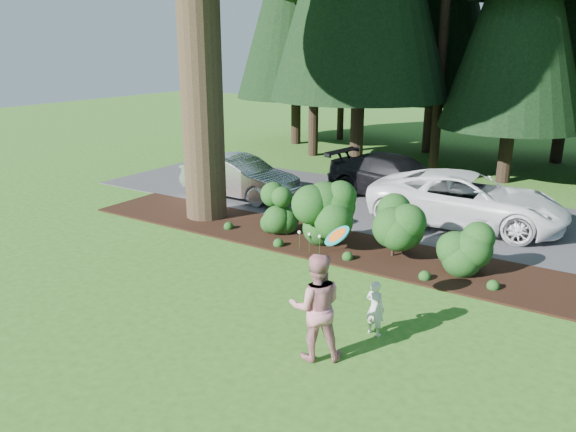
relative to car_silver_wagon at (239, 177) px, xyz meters
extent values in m
plane|color=#2E5F1B|center=(5.15, -5.77, -0.74)|extent=(80.00, 80.00, 0.00)
cube|color=black|center=(5.15, -2.52, -0.72)|extent=(16.00, 2.50, 0.05)
cube|color=#38383A|center=(5.15, 1.73, -0.73)|extent=(22.00, 6.00, 0.03)
cylinder|color=black|center=(0.55, -2.37, 5.26)|extent=(1.24, 1.24, 12.00)
sphere|color=#154517|center=(3.15, -2.57, -0.08)|extent=(1.08, 1.08, 1.08)
cylinder|color=black|center=(3.15, -2.57, -0.59)|extent=(0.08, 0.08, 0.30)
sphere|color=#154517|center=(4.95, -2.77, 0.19)|extent=(1.35, 1.35, 1.35)
cylinder|color=black|center=(4.95, -2.77, -0.59)|extent=(0.08, 0.08, 0.30)
sphere|color=#154517|center=(6.75, -2.47, 0.08)|extent=(1.26, 1.26, 1.26)
cylinder|color=black|center=(6.75, -2.47, -0.59)|extent=(0.08, 0.08, 0.30)
sphere|color=#154517|center=(8.55, -2.67, -0.03)|extent=(1.17, 1.17, 1.17)
cylinder|color=black|center=(8.55, -2.67, -0.59)|extent=(0.08, 0.08, 0.30)
cylinder|color=#154517|center=(4.55, -3.37, -0.49)|extent=(0.01, 0.01, 0.50)
sphere|color=white|center=(4.55, -3.37, -0.22)|extent=(0.09, 0.09, 0.09)
cylinder|color=#154517|center=(4.85, -3.37, -0.49)|extent=(0.01, 0.01, 0.50)
sphere|color=white|center=(4.85, -3.37, -0.22)|extent=(0.09, 0.09, 0.09)
cylinder|color=#154517|center=(5.15, -3.37, -0.49)|extent=(0.01, 0.01, 0.50)
sphere|color=white|center=(5.15, -3.37, -0.22)|extent=(0.09, 0.09, 0.09)
cylinder|color=black|center=(-4.35, 8.23, 4.16)|extent=(0.50, 0.50, 9.80)
cylinder|color=black|center=(-1.85, 8.73, 3.81)|extent=(0.50, 0.50, 9.10)
cylinder|color=black|center=(1.15, 9.23, 4.51)|extent=(0.50, 0.50, 10.50)
cylinder|color=black|center=(4.15, 7.73, 3.63)|extent=(0.50, 0.50, 8.75)
cylinder|color=black|center=(7.15, 8.73, 4.86)|extent=(0.50, 0.50, 11.20)
cylinder|color=black|center=(-2.85, 12.73, 4.86)|extent=(0.50, 0.50, 11.20)
cylinder|color=black|center=(2.65, 12.23, 4.51)|extent=(0.50, 0.50, 10.50)
imported|color=silver|center=(0.00, 0.00, 0.00)|extent=(4.37, 1.60, 1.43)
imported|color=white|center=(7.52, 1.08, 0.06)|extent=(5.77, 2.98, 1.55)
imported|color=black|center=(4.61, 2.84, 0.02)|extent=(5.30, 2.84, 1.46)
imported|color=silver|center=(8.01, -6.32, -0.21)|extent=(0.43, 0.33, 1.06)
imported|color=#AE1733|center=(7.49, -7.58, 0.20)|extent=(1.16, 1.11, 1.88)
cylinder|color=teal|center=(7.15, -6.25, 1.00)|extent=(0.59, 0.51, 0.46)
cylinder|color=orange|center=(7.15, -6.25, 1.02)|extent=(0.41, 0.35, 0.32)
camera|label=1|loc=(11.73, -14.98, 4.39)|focal=35.00mm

